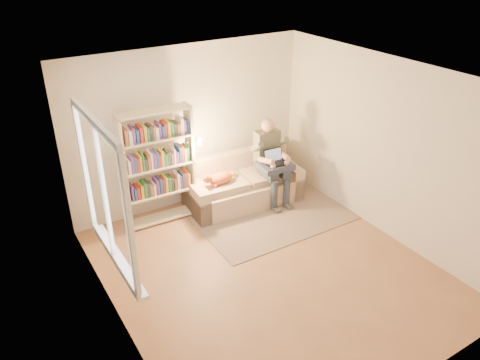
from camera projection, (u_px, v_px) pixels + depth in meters
floor at (268, 269)px, 6.32m from camera, size 4.50×4.50×0.00m
ceiling at (275, 80)px, 5.10m from camera, size 4.00×4.50×0.02m
wall_left at (111, 233)px, 4.78m from camera, size 0.02×4.50×2.60m
wall_right at (386, 149)px, 6.65m from camera, size 0.02×4.50×2.60m
wall_back at (189, 127)px, 7.40m from camera, size 4.00×0.02×2.60m
wall_front at (422, 290)px, 4.02m from camera, size 4.00×0.02×2.60m
window at (109, 217)px, 4.92m from camera, size 0.12×1.52×1.69m
sofa at (242, 186)px, 7.79m from camera, size 1.95×1.00×0.80m
person at (271, 157)px, 7.62m from camera, size 0.44×0.67×1.41m
cat at (220, 178)px, 7.36m from camera, size 0.63×0.25×0.23m
blanket at (275, 165)px, 7.55m from camera, size 0.56×0.47×0.09m
laptop at (275, 160)px, 7.52m from camera, size 0.35×0.29×0.29m
bookshelf at (158, 162)px, 6.94m from camera, size 1.21×0.38×1.83m
rug at (275, 218)px, 7.43m from camera, size 2.40×1.44×0.01m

